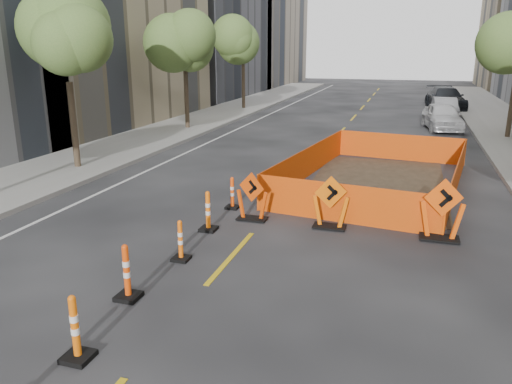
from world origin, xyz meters
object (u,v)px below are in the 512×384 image
(channelizer_5, at_px, (180,240))
(channelizer_7, at_px, (232,193))
(channelizer_4, at_px, (127,272))
(chevron_sign_right, at_px, (442,210))
(channelizer_6, at_px, (208,211))
(parked_car_near, at_px, (442,116))
(channelizer_3, at_px, (75,328))
(chevron_sign_left, at_px, (252,196))
(parked_car_far, at_px, (446,98))
(parked_car_mid, at_px, (445,108))
(chevron_sign_center, at_px, (330,202))

(channelizer_5, distance_m, channelizer_7, 3.79)
(channelizer_4, relative_size, channelizer_7, 1.15)
(channelizer_4, height_order, chevron_sign_right, chevron_sign_right)
(channelizer_5, height_order, channelizer_6, channelizer_6)
(parked_car_near, bearing_deg, channelizer_6, -117.55)
(channelizer_3, xyz_separation_m, channelizer_4, (-0.28, 1.90, 0.01))
(chevron_sign_left, relative_size, chevron_sign_right, 0.86)
(channelizer_7, height_order, parked_car_far, parked_car_far)
(channelizer_5, distance_m, parked_car_far, 31.96)
(channelizer_7, xyz_separation_m, chevron_sign_left, (0.86, -0.80, 0.20))
(channelizer_6, height_order, parked_car_near, parked_car_near)
(parked_car_mid, bearing_deg, channelizer_5, -107.27)
(channelizer_7, relative_size, parked_car_near, 0.21)
(channelizer_4, xyz_separation_m, chevron_sign_left, (0.88, 4.89, 0.13))
(channelizer_4, xyz_separation_m, channelizer_5, (0.18, 1.90, -0.08))
(channelizer_7, bearing_deg, parked_car_mid, 72.58)
(channelizer_4, bearing_deg, channelizer_3, -81.71)
(channelizer_6, distance_m, channelizer_7, 1.90)
(channelizer_3, xyz_separation_m, parked_car_mid, (6.63, 29.50, 0.14))
(chevron_sign_center, relative_size, parked_car_far, 0.25)
(channelizer_7, relative_size, parked_car_mid, 0.23)
(channelizer_4, distance_m, channelizer_6, 3.79)
(chevron_sign_left, bearing_deg, channelizer_5, -83.19)
(channelizer_3, bearing_deg, parked_car_near, 75.77)
(chevron_sign_left, bearing_deg, channelizer_6, -107.05)
(channelizer_6, bearing_deg, parked_car_mid, 73.95)
(channelizer_6, bearing_deg, channelizer_7, 90.85)
(channelizer_7, bearing_deg, parked_car_near, 69.14)
(channelizer_4, distance_m, parked_car_far, 33.85)
(channelizer_4, xyz_separation_m, chevron_sign_center, (3.00, 4.88, 0.16))
(chevron_sign_left, bearing_deg, chevron_sign_center, 19.60)
(channelizer_5, xyz_separation_m, parked_car_far, (7.04, 31.17, 0.35))
(chevron_sign_right, bearing_deg, chevron_sign_center, 163.71)
(channelizer_5, xyz_separation_m, chevron_sign_right, (5.51, 2.95, 0.31))
(channelizer_7, height_order, chevron_sign_center, chevron_sign_center)
(channelizer_5, distance_m, parked_car_mid, 26.58)
(channelizer_6, xyz_separation_m, chevron_sign_center, (2.94, 1.09, 0.18))
(channelizer_3, xyz_separation_m, chevron_sign_left, (0.61, 6.78, 0.14))
(channelizer_4, bearing_deg, channelizer_7, 89.72)
(channelizer_7, relative_size, chevron_sign_center, 0.67)
(parked_car_near, xyz_separation_m, parked_car_mid, (0.38, 4.86, -0.08))
(channelizer_7, distance_m, parked_car_far, 28.31)
(chevron_sign_left, height_order, parked_car_mid, parked_car_mid)
(chevron_sign_left, bearing_deg, parked_car_mid, 95.10)
(chevron_sign_left, height_order, chevron_sign_right, chevron_sign_right)
(parked_car_far, bearing_deg, channelizer_7, -113.59)
(chevron_sign_right, bearing_deg, channelizer_6, 174.96)
(channelizer_3, bearing_deg, chevron_sign_left, 84.89)
(channelizer_6, relative_size, chevron_sign_right, 0.67)
(chevron_sign_center, height_order, chevron_sign_right, chevron_sign_right)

